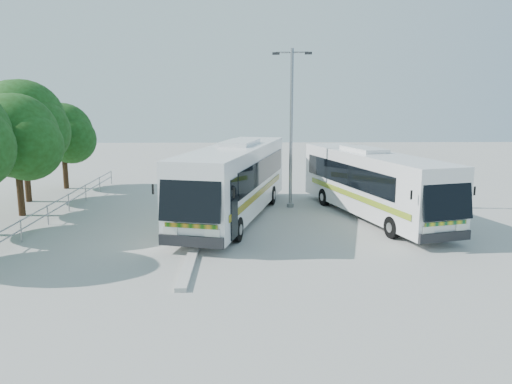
{
  "coord_description": "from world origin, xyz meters",
  "views": [
    {
      "loc": [
        -0.18,
        -21.34,
        6.2
      ],
      "look_at": [
        0.32,
        1.42,
        1.92
      ],
      "focal_mm": 35.0,
      "sensor_mm": 36.0,
      "label": 1
    }
  ],
  "objects_px": {
    "tree_far_d": "(24,122)",
    "tree_far_e": "(64,133)",
    "coach_main": "(234,179)",
    "lamppost": "(291,122)",
    "coach_adjacent": "(372,182)",
    "tree_far_c": "(17,136)"
  },
  "relations": [
    {
      "from": "tree_far_c",
      "to": "tree_far_d",
      "type": "height_order",
      "value": "tree_far_d"
    },
    {
      "from": "tree_far_d",
      "to": "coach_main",
      "type": "bearing_deg",
      "value": -19.72
    },
    {
      "from": "coach_main",
      "to": "tree_far_c",
      "type": "bearing_deg",
      "value": -170.16
    },
    {
      "from": "tree_far_e",
      "to": "coach_main",
      "type": "height_order",
      "value": "tree_far_e"
    },
    {
      "from": "tree_far_c",
      "to": "tree_far_e",
      "type": "height_order",
      "value": "tree_far_c"
    },
    {
      "from": "coach_adjacent",
      "to": "lamppost",
      "type": "relative_size",
      "value": 1.4
    },
    {
      "from": "tree_far_c",
      "to": "lamppost",
      "type": "distance_m",
      "value": 14.68
    },
    {
      "from": "tree_far_c",
      "to": "tree_far_e",
      "type": "distance_m",
      "value": 8.22
    },
    {
      "from": "tree_far_d",
      "to": "lamppost",
      "type": "bearing_deg",
      "value": -6.85
    },
    {
      "from": "tree_far_d",
      "to": "coach_adjacent",
      "type": "xyz_separation_m",
      "value": [
        19.8,
        -4.52,
        -2.94
      ]
    },
    {
      "from": "tree_far_e",
      "to": "coach_adjacent",
      "type": "xyz_separation_m",
      "value": [
        19.11,
        -9.02,
        -2.02
      ]
    },
    {
      "from": "tree_far_d",
      "to": "coach_adjacent",
      "type": "height_order",
      "value": "tree_far_d"
    },
    {
      "from": "lamppost",
      "to": "coach_adjacent",
      "type": "bearing_deg",
      "value": -24.19
    },
    {
      "from": "tree_far_d",
      "to": "tree_far_e",
      "type": "distance_m",
      "value": 4.65
    },
    {
      "from": "coach_adjacent",
      "to": "tree_far_e",
      "type": "bearing_deg",
      "value": 139.29
    },
    {
      "from": "coach_main",
      "to": "lamppost",
      "type": "distance_m",
      "value": 5.01
    },
    {
      "from": "tree_far_c",
      "to": "lamppost",
      "type": "relative_size",
      "value": 0.73
    },
    {
      "from": "tree_far_c",
      "to": "lamppost",
      "type": "bearing_deg",
      "value": 7.08
    },
    {
      "from": "tree_far_e",
      "to": "lamppost",
      "type": "bearing_deg",
      "value": -23.0
    },
    {
      "from": "coach_adjacent",
      "to": "lamppost",
      "type": "bearing_deg",
      "value": 131.64
    },
    {
      "from": "tree_far_c",
      "to": "tree_far_e",
      "type": "bearing_deg",
      "value": 93.54
    },
    {
      "from": "tree_far_c",
      "to": "coach_adjacent",
      "type": "height_order",
      "value": "tree_far_c"
    }
  ]
}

